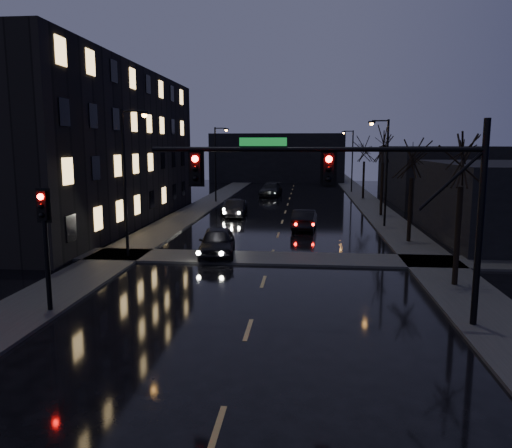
% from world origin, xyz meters
% --- Properties ---
extents(sidewalk_left, '(3.00, 140.00, 0.12)m').
position_xyz_m(sidewalk_left, '(-8.50, 35.00, 0.06)').
color(sidewalk_left, '#2D2D2B').
rests_on(sidewalk_left, ground).
extents(sidewalk_right, '(3.00, 140.00, 0.12)m').
position_xyz_m(sidewalk_right, '(8.50, 35.00, 0.06)').
color(sidewalk_right, '#2D2D2B').
rests_on(sidewalk_right, ground).
extents(sidewalk_cross, '(40.00, 3.00, 0.12)m').
position_xyz_m(sidewalk_cross, '(0.00, 18.50, 0.06)').
color(sidewalk_cross, '#2D2D2B').
rests_on(sidewalk_cross, ground).
extents(apartment_block, '(12.00, 30.00, 12.00)m').
position_xyz_m(apartment_block, '(-16.50, 30.00, 6.00)').
color(apartment_block, black).
rests_on(apartment_block, ground).
extents(commercial_right_far, '(12.00, 18.00, 6.00)m').
position_xyz_m(commercial_right_far, '(17.00, 48.00, 3.00)').
color(commercial_right_far, black).
rests_on(commercial_right_far, ground).
extents(far_block, '(22.00, 10.00, 8.00)m').
position_xyz_m(far_block, '(-3.00, 78.00, 4.00)').
color(far_block, black).
rests_on(far_block, ground).
extents(signal_mast, '(11.11, 0.41, 7.00)m').
position_xyz_m(signal_mast, '(3.85, 9.00, 4.87)').
color(signal_mast, black).
rests_on(signal_mast, ground).
extents(signal_pole_left, '(0.35, 0.41, 4.53)m').
position_xyz_m(signal_pole_left, '(-7.50, 8.99, 3.01)').
color(signal_pole_left, black).
rests_on(signal_pole_left, ground).
extents(tree_near, '(3.52, 3.52, 8.08)m').
position_xyz_m(tree_near, '(8.40, 14.00, 6.22)').
color(tree_near, black).
rests_on(tree_near, ground).
extents(tree_mid_a, '(3.30, 3.30, 7.58)m').
position_xyz_m(tree_mid_a, '(8.40, 24.00, 5.83)').
color(tree_mid_a, black).
rests_on(tree_mid_a, ground).
extents(tree_mid_b, '(3.74, 3.74, 8.59)m').
position_xyz_m(tree_mid_b, '(8.40, 36.00, 6.61)').
color(tree_mid_b, black).
rests_on(tree_mid_b, ground).
extents(tree_far, '(3.43, 3.43, 7.88)m').
position_xyz_m(tree_far, '(8.40, 50.00, 6.06)').
color(tree_far, black).
rests_on(tree_far, ground).
extents(streetlight_l_near, '(1.53, 0.28, 8.00)m').
position_xyz_m(streetlight_l_near, '(-7.58, 18.00, 4.77)').
color(streetlight_l_near, black).
rests_on(streetlight_l_near, ground).
extents(streetlight_l_far, '(1.53, 0.28, 8.00)m').
position_xyz_m(streetlight_l_far, '(-7.58, 45.00, 4.77)').
color(streetlight_l_far, black).
rests_on(streetlight_l_far, ground).
extents(streetlight_r_mid, '(1.53, 0.28, 8.00)m').
position_xyz_m(streetlight_r_mid, '(7.58, 30.00, 4.77)').
color(streetlight_r_mid, black).
rests_on(streetlight_r_mid, ground).
extents(streetlight_r_far, '(1.53, 0.28, 8.00)m').
position_xyz_m(streetlight_r_far, '(7.58, 58.00, 4.77)').
color(streetlight_r_far, black).
rests_on(streetlight_r_far, ground).
extents(oncoming_car_a, '(2.42, 4.90, 1.61)m').
position_xyz_m(oncoming_car_a, '(-3.01, 18.99, 0.80)').
color(oncoming_car_a, black).
rests_on(oncoming_car_a, ground).
extents(oncoming_car_b, '(1.85, 4.45, 1.43)m').
position_xyz_m(oncoming_car_b, '(-4.19, 34.47, 0.72)').
color(oncoming_car_b, black).
rests_on(oncoming_car_b, ground).
extents(oncoming_car_c, '(2.54, 4.93, 1.33)m').
position_xyz_m(oncoming_car_c, '(-4.57, 36.50, 0.66)').
color(oncoming_car_c, black).
rests_on(oncoming_car_c, ground).
extents(oncoming_car_d, '(2.81, 5.76, 1.61)m').
position_xyz_m(oncoming_car_d, '(-2.36, 52.31, 0.81)').
color(oncoming_car_d, black).
rests_on(oncoming_car_d, ground).
extents(lead_car, '(1.92, 4.60, 1.48)m').
position_xyz_m(lead_car, '(1.80, 28.56, 0.74)').
color(lead_car, black).
rests_on(lead_car, ground).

